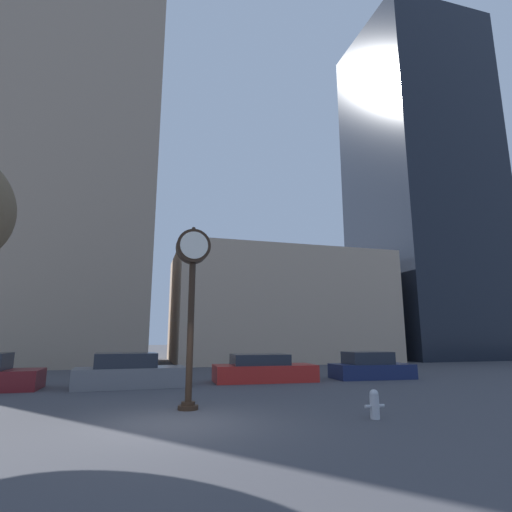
{
  "coord_description": "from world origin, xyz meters",
  "views": [
    {
      "loc": [
        -0.78,
        -10.16,
        2.03
      ],
      "look_at": [
        5.21,
        10.8,
        6.46
      ],
      "focal_mm": 28.0,
      "sensor_mm": 36.0,
      "label": 1
    }
  ],
  "objects_px": {
    "street_clock": "(192,275)",
    "fire_hydrant_near": "(375,404)",
    "car_red": "(263,370)",
    "car_navy": "(371,367)",
    "car_grey": "(129,373)"
  },
  "relations": [
    {
      "from": "car_red",
      "to": "car_navy",
      "type": "relative_size",
      "value": 1.18
    },
    {
      "from": "street_clock",
      "to": "car_grey",
      "type": "bearing_deg",
      "value": 106.79
    },
    {
      "from": "car_red",
      "to": "fire_hydrant_near",
      "type": "xyz_separation_m",
      "value": [
        0.2,
        -9.0,
        -0.16
      ]
    },
    {
      "from": "car_red",
      "to": "car_navy",
      "type": "height_order",
      "value": "car_navy"
    },
    {
      "from": "street_clock",
      "to": "car_red",
      "type": "xyz_separation_m",
      "value": [
        4.19,
        6.36,
        -3.35
      ]
    },
    {
      "from": "fire_hydrant_near",
      "to": "street_clock",
      "type": "bearing_deg",
      "value": 148.99
    },
    {
      "from": "street_clock",
      "to": "fire_hydrant_near",
      "type": "height_order",
      "value": "street_clock"
    },
    {
      "from": "car_red",
      "to": "fire_hydrant_near",
      "type": "height_order",
      "value": "car_red"
    },
    {
      "from": "street_clock",
      "to": "fire_hydrant_near",
      "type": "relative_size",
      "value": 7.52
    },
    {
      "from": "street_clock",
      "to": "car_grey",
      "type": "distance_m",
      "value": 6.93
    },
    {
      "from": "street_clock",
      "to": "car_navy",
      "type": "height_order",
      "value": "street_clock"
    },
    {
      "from": "car_grey",
      "to": "car_navy",
      "type": "distance_m",
      "value": 11.51
    },
    {
      "from": "car_red",
      "to": "car_navy",
      "type": "bearing_deg",
      "value": 1.03
    },
    {
      "from": "fire_hydrant_near",
      "to": "car_navy",
      "type": "bearing_deg",
      "value": 58.8
    },
    {
      "from": "street_clock",
      "to": "fire_hydrant_near",
      "type": "bearing_deg",
      "value": -31.01
    }
  ]
}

